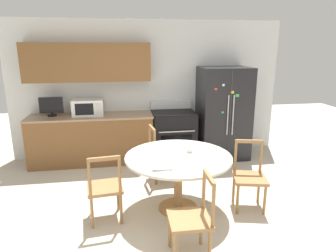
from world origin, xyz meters
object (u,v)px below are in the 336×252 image
Objects in this scene: refrigerator at (223,113)px; microwave at (88,107)px; dining_chair_left at (105,188)px; candle_glass at (190,149)px; dining_chair_far at (162,154)px; dining_chair_near at (192,219)px; oven_range at (173,135)px; countertop_tv at (51,106)px; dining_chair_right at (249,177)px.

refrigerator is 3.21× the size of microwave.
candle_glass is (1.12, 0.24, 0.36)m from dining_chair_left.
refrigerator is at bearing 117.06° from dining_chair_far.
microwave is at bearing 24.22° from dining_chair_near.
oven_range is at bearing 86.97° from candle_glass.
microwave is 0.60× the size of dining_chair_left.
countertop_tv is 4.74× the size of candle_glass.
dining_chair_left is at bearing 48.45° from dining_chair_near.
oven_range is 1.20× the size of dining_chair_right.
candle_glass is (2.11, -1.84, -0.29)m from countertop_tv.
dining_chair_near is at bearing -49.03° from dining_chair_left.
dining_chair_far and dining_chair_right have the same top height.
countertop_tv reaches higher than dining_chair_far.
refrigerator is 2.95m from dining_chair_left.
candle_glass is (-0.09, -1.76, 0.32)m from oven_range.
dining_chair_far reaches higher than candle_glass.
dining_chair_near is at bearing -101.43° from candle_glass.
dining_chair_right is at bearing 38.01° from dining_chair_far.
dining_chair_left is (-0.90, 0.82, 0.00)m from dining_chair_near.
candle_glass is at bearing -2.36° from dining_chair_right.
dining_chair_far is at bearing -32.28° from dining_chair_right.
dining_chair_far is 0.94m from candle_glass.
countertop_tv reaches higher than candle_glass.
dining_chair_left is (0.99, -2.09, -0.65)m from countertop_tv.
oven_range is 2.65× the size of countertop_tv.
candle_glass is at bearing 5.50° from dining_chair_left.
dining_chair_near is at bearing -96.23° from oven_range.
microwave is 3.22m from dining_chair_near.
oven_range is 1.67m from microwave.
refrigerator is 1.93× the size of dining_chair_left.
oven_range is 1.00m from dining_chair_far.
oven_range is at bearing 176.96° from refrigerator.
dining_chair_right is at bearing -15.27° from candle_glass.
dining_chair_left reaches higher than candle_glass.
oven_range is 2.08m from dining_chair_right.
countertop_tv is at bearing 179.55° from microwave.
dining_chair_far is 1.00× the size of dining_chair_right.
dining_chair_far is 1.00× the size of dining_chair_left.
oven_range reaches higher than candle_glass.
oven_range reaches higher than dining_chair_near.
dining_chair_near is 1.30m from dining_chair_right.
refrigerator reaches higher than candle_glass.
dining_chair_far is at bearing -146.14° from refrigerator.
countertop_tv is at bearing 177.78° from oven_range.
dining_chair_right is (-0.28, -1.92, -0.44)m from refrigerator.
dining_chair_right is at bearing -5.74° from dining_chair_left.
dining_chair_right is (0.99, 0.85, 0.00)m from dining_chair_near.
refrigerator is at bearing 58.33° from candle_glass.
oven_range is 1.20× the size of dining_chair_far.
dining_chair_far is (1.21, -1.01, -0.61)m from microwave.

